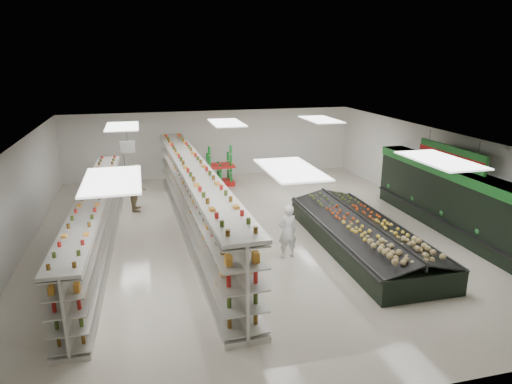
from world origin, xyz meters
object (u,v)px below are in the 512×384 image
object	(u,v)px
gondola_left	(97,226)
soda_endcap	(219,167)
gondola_center	(195,202)
shopper_main	(287,231)
shopper_background	(137,187)
produce_island	(362,234)

from	to	relation	value
gondola_left	soda_endcap	bearing A→B (deg)	55.53
gondola_center	shopper_main	bearing A→B (deg)	-50.64
shopper_main	shopper_background	distance (m)	6.99
gondola_left	soda_endcap	size ratio (longest dim) A/B	6.20
gondola_left	shopper_main	xyz separation A→B (m)	(5.41, -1.71, -0.04)
produce_island	soda_endcap	xyz separation A→B (m)	(-3.02, 8.19, 0.38)
produce_island	shopper_main	size ratio (longest dim) A/B	4.17
soda_endcap	shopper_main	size ratio (longest dim) A/B	1.06
produce_island	shopper_background	size ratio (longest dim) A/B	3.75
shopper_main	shopper_background	size ratio (longest dim) A/B	0.90
gondola_left	shopper_main	distance (m)	5.67
gondola_left	produce_island	world-z (taller)	gondola_left
shopper_background	shopper_main	bearing A→B (deg)	-137.34
gondola_center	shopper_background	distance (m)	3.45
produce_island	shopper_background	xyz separation A→B (m)	(-6.66, 5.49, 0.44)
shopper_main	shopper_background	bearing A→B (deg)	-60.36
soda_endcap	shopper_main	world-z (taller)	soda_endcap
gondola_center	soda_endcap	distance (m)	5.89
gondola_left	shopper_background	world-z (taller)	gondola_left
gondola_center	produce_island	size ratio (longest dim) A/B	1.96
gondola_center	produce_island	world-z (taller)	gondola_center
gondola_center	shopper_background	size ratio (longest dim) A/B	7.36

